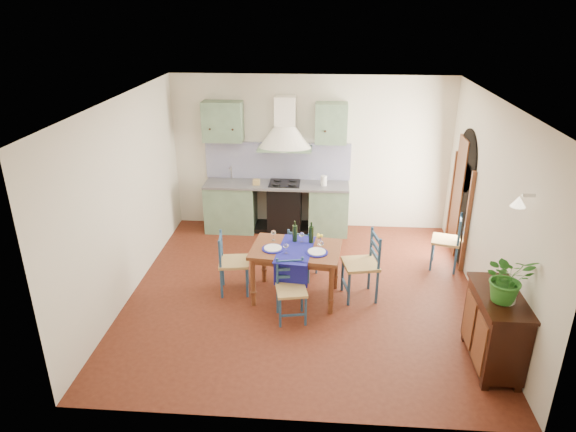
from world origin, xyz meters
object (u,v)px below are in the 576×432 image
object	(u,v)px
sideboard	(495,327)
potted_plant	(508,278)
dining_table	(296,254)
chair_near	(291,290)

from	to	relation	value
sideboard	potted_plant	distance (m)	0.72
dining_table	chair_near	world-z (taller)	dining_table
chair_near	sideboard	bearing A→B (deg)	-17.88
dining_table	sideboard	distance (m)	2.71
sideboard	chair_near	bearing A→B (deg)	162.12
dining_table	chair_near	size ratio (longest dim) A/B	1.56
dining_table	chair_near	bearing A→B (deg)	-93.35
sideboard	potted_plant	world-z (taller)	potted_plant
dining_table	potted_plant	xyz separation A→B (m)	(2.36, -1.42, 0.53)
sideboard	potted_plant	xyz separation A→B (m)	(-0.00, -0.11, 0.71)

